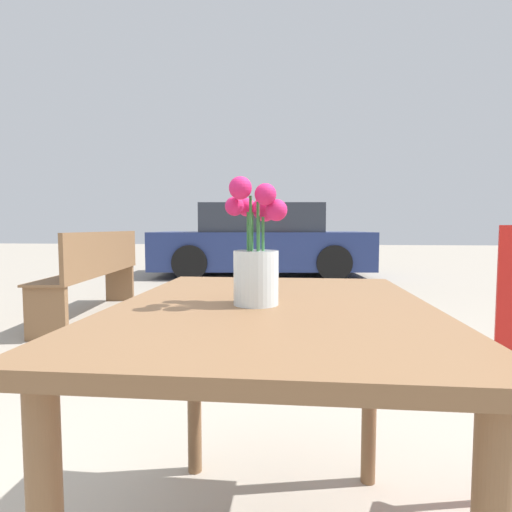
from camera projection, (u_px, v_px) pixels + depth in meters
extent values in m
cube|color=brown|center=(273.00, 309.00, 0.96)|extent=(0.74, 0.97, 0.03)
cylinder|color=brown|center=(194.00, 380.00, 1.44)|extent=(0.05, 0.05, 0.68)
cylinder|color=brown|center=(370.00, 387.00, 1.38)|extent=(0.05, 0.05, 0.68)
cylinder|color=silver|center=(256.00, 278.00, 0.94)|extent=(0.11, 0.11, 0.13)
cylinder|color=silver|center=(256.00, 288.00, 0.94)|extent=(0.09, 0.09, 0.07)
cylinder|color=#337038|center=(263.00, 259.00, 0.93)|extent=(0.01, 0.01, 0.20)
sphere|color=#D11E60|center=(276.00, 210.00, 0.91)|extent=(0.05, 0.05, 0.05)
cylinder|color=#337038|center=(259.00, 258.00, 0.94)|extent=(0.01, 0.01, 0.20)
sphere|color=#D11E60|center=(265.00, 209.00, 0.96)|extent=(0.06, 0.06, 0.06)
cylinder|color=#337038|center=(252.00, 256.00, 0.95)|extent=(0.01, 0.01, 0.21)
sphere|color=#D11E60|center=(246.00, 207.00, 0.97)|extent=(0.04, 0.04, 0.04)
cylinder|color=#337038|center=(248.00, 256.00, 0.93)|extent=(0.01, 0.01, 0.21)
sphere|color=#D11E60|center=(234.00, 206.00, 0.93)|extent=(0.04, 0.04, 0.04)
cylinder|color=#337038|center=(251.00, 249.00, 0.92)|extent=(0.01, 0.01, 0.24)
sphere|color=#D11E60|center=(240.00, 188.00, 0.89)|extent=(0.05, 0.05, 0.05)
cylinder|color=#337038|center=(258.00, 252.00, 0.92)|extent=(0.01, 0.01, 0.23)
sphere|color=#D11E60|center=(265.00, 194.00, 0.89)|extent=(0.05, 0.05, 0.05)
cylinder|color=red|center=(493.00, 436.00, 1.28)|extent=(0.03, 0.03, 0.45)
cylinder|color=red|center=(501.00, 500.00, 0.98)|extent=(0.03, 0.03, 0.45)
cube|color=brown|center=(90.00, 273.00, 3.98)|extent=(0.55, 1.87, 0.02)
cube|color=brown|center=(106.00, 252.00, 3.96)|extent=(0.22, 1.84, 0.40)
cube|color=brown|center=(46.00, 314.00, 3.13)|extent=(0.33, 0.09, 0.43)
cube|color=brown|center=(120.00, 283.00, 4.85)|extent=(0.33, 0.09, 0.43)
cube|color=navy|center=(261.00, 250.00, 7.49)|extent=(4.04, 2.06, 0.67)
cube|color=#2D333D|center=(261.00, 218.00, 7.45)|extent=(2.28, 1.77, 0.50)
cylinder|color=black|center=(319.00, 256.00, 8.31)|extent=(0.61, 0.23, 0.60)
cylinder|color=black|center=(334.00, 263.00, 6.68)|extent=(0.61, 0.23, 0.60)
cylinder|color=black|center=(203.00, 256.00, 8.33)|extent=(0.61, 0.23, 0.60)
cylinder|color=black|center=(190.00, 263.00, 6.70)|extent=(0.61, 0.23, 0.60)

